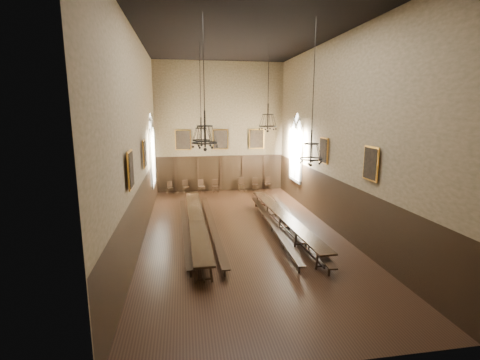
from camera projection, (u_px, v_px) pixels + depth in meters
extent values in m
cube|color=black|center=(241.00, 232.00, 16.51)|extent=(9.00, 18.00, 0.02)
cube|color=black|center=(241.00, 31.00, 14.76)|extent=(9.00, 18.00, 0.02)
cube|color=#927B5A|center=(220.00, 128.00, 24.36)|extent=(9.00, 0.02, 9.00)
cube|color=#927B5A|center=(316.00, 169.00, 6.92)|extent=(9.00, 0.02, 9.00)
cube|color=#927B5A|center=(138.00, 138.00, 14.92)|extent=(0.02, 18.00, 9.00)
cube|color=#927B5A|center=(336.00, 136.00, 16.35)|extent=(0.02, 18.00, 9.00)
cube|color=black|center=(196.00, 219.00, 15.99)|extent=(0.85, 10.36, 0.07)
cube|color=black|center=(284.00, 216.00, 16.68)|extent=(1.06, 9.66, 0.07)
cube|color=black|center=(185.00, 226.00, 16.12)|extent=(0.57, 9.45, 0.05)
cube|color=black|center=(212.00, 223.00, 16.42)|extent=(0.42, 10.04, 0.05)
cube|color=black|center=(272.00, 223.00, 16.53)|extent=(0.59, 9.61, 0.05)
cube|color=black|center=(295.00, 221.00, 16.69)|extent=(1.01, 10.41, 0.05)
cube|color=black|center=(170.00, 188.00, 24.15)|extent=(0.48, 0.48, 0.05)
cube|color=black|center=(170.00, 184.00, 24.26)|extent=(0.37, 0.15, 0.45)
cube|color=black|center=(186.00, 187.00, 24.29)|extent=(0.49, 0.49, 0.05)
cube|color=black|center=(186.00, 183.00, 24.41)|extent=(0.40, 0.14, 0.48)
cube|color=black|center=(201.00, 187.00, 24.39)|extent=(0.52, 0.52, 0.05)
cube|color=black|center=(201.00, 183.00, 24.51)|extent=(0.40, 0.17, 0.49)
cube|color=black|center=(215.00, 186.00, 24.58)|extent=(0.40, 0.40, 0.05)
cube|color=black|center=(215.00, 183.00, 24.70)|extent=(0.40, 0.05, 0.47)
cube|color=black|center=(241.00, 185.00, 24.86)|extent=(0.45, 0.45, 0.05)
cube|color=black|center=(241.00, 181.00, 24.99)|extent=(0.43, 0.06, 0.51)
cube|color=black|center=(255.00, 185.00, 25.15)|extent=(0.42, 0.42, 0.05)
cube|color=black|center=(255.00, 181.00, 25.27)|extent=(0.40, 0.07, 0.47)
cube|color=black|center=(268.00, 184.00, 25.26)|extent=(0.43, 0.43, 0.05)
cube|color=black|center=(268.00, 180.00, 25.38)|extent=(0.42, 0.06, 0.50)
cylinder|color=black|center=(200.00, 80.00, 17.19)|extent=(0.03, 0.03, 3.65)
torus|color=black|center=(201.00, 140.00, 17.77)|extent=(0.94, 0.94, 0.06)
torus|color=black|center=(201.00, 128.00, 17.65)|extent=(0.60, 0.60, 0.04)
cylinder|color=black|center=(201.00, 130.00, 17.67)|extent=(0.07, 0.07, 1.33)
cylinder|color=black|center=(269.00, 73.00, 17.27)|extent=(0.03, 0.03, 2.97)
torus|color=black|center=(268.00, 126.00, 17.78)|extent=(0.92, 0.92, 0.05)
torus|color=black|center=(268.00, 114.00, 17.67)|extent=(0.59, 0.59, 0.04)
cylinder|color=black|center=(268.00, 117.00, 17.69)|extent=(0.07, 0.07, 1.30)
cylinder|color=black|center=(204.00, 62.00, 12.22)|extent=(0.03, 0.03, 3.34)
torus|color=black|center=(205.00, 143.00, 12.77)|extent=(0.94, 0.94, 0.06)
torus|color=black|center=(205.00, 126.00, 12.65)|extent=(0.60, 0.60, 0.04)
cylinder|color=black|center=(205.00, 129.00, 12.67)|extent=(0.07, 0.07, 1.33)
cylinder|color=black|center=(314.00, 75.00, 12.91)|extent=(0.03, 0.03, 4.06)
torus|color=black|center=(311.00, 159.00, 13.52)|extent=(0.91, 0.91, 0.05)
torus|color=black|center=(311.00, 144.00, 13.41)|extent=(0.58, 0.58, 0.04)
cylinder|color=black|center=(311.00, 146.00, 13.43)|extent=(0.06, 0.06, 1.28)
cube|color=gold|center=(183.00, 140.00, 23.98)|extent=(1.10, 0.12, 1.40)
cube|color=black|center=(183.00, 140.00, 23.98)|extent=(0.98, 0.02, 1.28)
cube|color=gold|center=(220.00, 139.00, 24.39)|extent=(1.10, 0.12, 1.40)
cube|color=black|center=(220.00, 139.00, 24.39)|extent=(0.98, 0.02, 1.28)
cube|color=gold|center=(257.00, 139.00, 24.80)|extent=(1.10, 0.12, 1.40)
cube|color=black|center=(257.00, 139.00, 24.80)|extent=(0.98, 0.02, 1.28)
cube|color=gold|center=(144.00, 154.00, 16.07)|extent=(0.12, 1.00, 1.30)
cube|color=black|center=(144.00, 154.00, 16.07)|extent=(0.02, 0.88, 1.18)
cube|color=gold|center=(130.00, 170.00, 11.71)|extent=(0.12, 1.00, 1.30)
cube|color=black|center=(130.00, 170.00, 11.71)|extent=(0.02, 0.88, 1.18)
cube|color=gold|center=(324.00, 151.00, 17.45)|extent=(0.12, 1.00, 1.30)
cube|color=black|center=(324.00, 151.00, 17.45)|extent=(0.02, 0.88, 1.18)
cube|color=gold|center=(371.00, 164.00, 13.10)|extent=(0.12, 1.00, 1.30)
cube|color=black|center=(371.00, 164.00, 13.10)|extent=(0.02, 0.88, 1.18)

